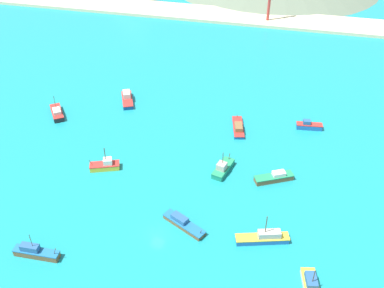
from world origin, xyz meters
name	(u,v)px	position (x,y,z in m)	size (l,w,h in m)	color
ground	(193,147)	(0.00, 30.00, -0.25)	(260.00, 280.00, 0.50)	teal
fishing_boat_0	(264,238)	(20.60, 3.29, 0.99)	(10.58, 5.08, 6.74)	#1E5BA8
fishing_boat_1	(309,126)	(28.02, 44.74, 0.91)	(6.90, 2.80, 2.54)	#1E5BA8
fishing_boat_2	(105,165)	(-17.80, 16.66, 0.97)	(7.28, 4.70, 5.96)	gold
fishing_boat_3	(183,223)	(4.44, 3.47, 0.75)	(9.71, 6.47, 2.07)	brown
fishing_boat_4	(274,177)	(21.00, 21.79, 0.83)	(9.03, 6.20, 2.22)	brown
fishing_boat_5	(57,113)	(-39.63, 34.89, 0.93)	(6.96, 8.15, 6.27)	#232328
fishing_boat_6	(238,127)	(9.95, 39.83, 0.73)	(4.70, 10.06, 2.07)	#1E5BA8
fishing_boat_7	(311,287)	(29.78, -5.86, 0.83)	(4.14, 8.69, 5.15)	silver
fishing_boat_8	(35,252)	(-20.53, -10.31, 1.03)	(8.89, 2.29, 5.75)	brown
fishing_boat_9	(223,168)	(9.12, 22.02, 1.00)	(4.44, 7.97, 5.74)	#198466
fishing_boat_10	(127,99)	(-23.43, 46.41, 0.99)	(6.26, 9.31, 2.79)	#14478C
beach_strip	(244,17)	(0.00, 119.86, 0.60)	(247.00, 17.12, 1.20)	beige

